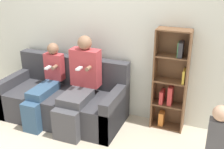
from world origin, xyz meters
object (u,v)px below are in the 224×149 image
child_seated (45,85)px  toddler_standing (217,139)px  bookshelf (171,81)px  couch (65,99)px  adult_seated (79,83)px

child_seated → toddler_standing: 2.35m
child_seated → bookshelf: size_ratio=0.78×
couch → child_seated: (-0.21, -0.15, 0.25)m
couch → child_seated: size_ratio=1.62×
bookshelf → child_seated: bearing=-164.5°
couch → child_seated: bearing=-144.8°
child_seated → bookshelf: bearing=15.5°
couch → adult_seated: (0.32, -0.10, 0.35)m
child_seated → adult_seated: bearing=4.9°
adult_seated → toddler_standing: adult_seated is taller
couch → adult_seated: 0.48m
toddler_standing → bookshelf: size_ratio=0.61×
child_seated → toddler_standing: child_seated is taller
toddler_standing → bookshelf: bearing=128.7°
adult_seated → toddler_standing: 1.84m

